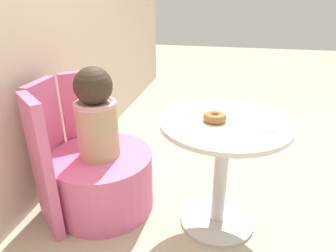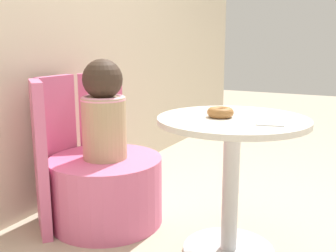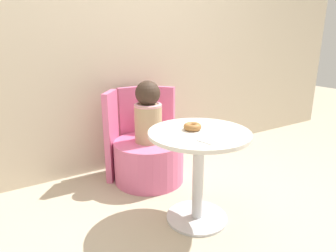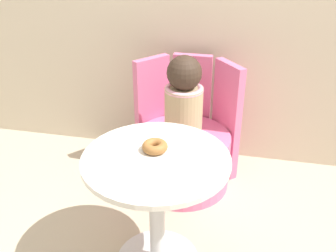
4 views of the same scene
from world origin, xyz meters
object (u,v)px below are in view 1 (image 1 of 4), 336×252
object	(u,v)px
child_figure	(96,115)
donut	(215,117)
round_table	(222,153)
tub_chair	(103,180)

from	to	relation	value
child_figure	donut	size ratio (longest dim) A/B	4.46
round_table	donut	size ratio (longest dim) A/B	5.69
child_figure	round_table	bearing A→B (deg)	-90.08
round_table	donut	xyz separation A→B (m)	(-0.02, 0.05, 0.20)
child_figure	donut	world-z (taller)	child_figure
tub_chair	child_figure	xyz separation A→B (m)	(0.00, 0.00, 0.43)
round_table	tub_chair	world-z (taller)	round_table
round_table	child_figure	distance (m)	0.70
round_table	child_figure	world-z (taller)	child_figure
child_figure	tub_chair	bearing A→B (deg)	180.00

